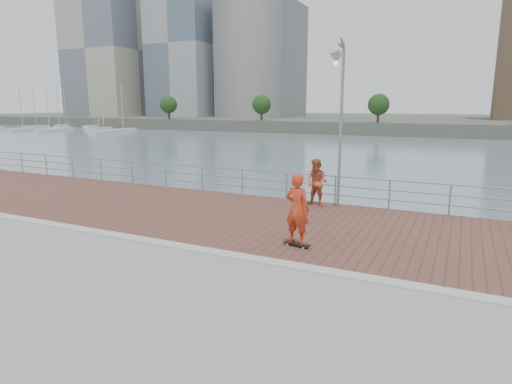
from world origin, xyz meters
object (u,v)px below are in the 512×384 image
at_px(bystander, 317,183).
at_px(skateboarder, 297,209).
at_px(guardrail, 310,185).
at_px(street_lamp, 339,96).

bearing_deg(bystander, skateboarder, -67.93).
distance_m(guardrail, street_lamp, 3.79).
relative_size(guardrail, skateboarder, 20.16).
height_order(guardrail, street_lamp, street_lamp).
bearing_deg(bystander, street_lamp, -4.36).
bearing_deg(guardrail, street_lamp, -35.87).
distance_m(guardrail, bystander, 0.91).
bearing_deg(street_lamp, bystander, 165.47).
distance_m(street_lamp, skateboarder, 5.57).
xyz_separation_m(skateboarder, bystander, (-1.02, 4.85, -0.15)).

